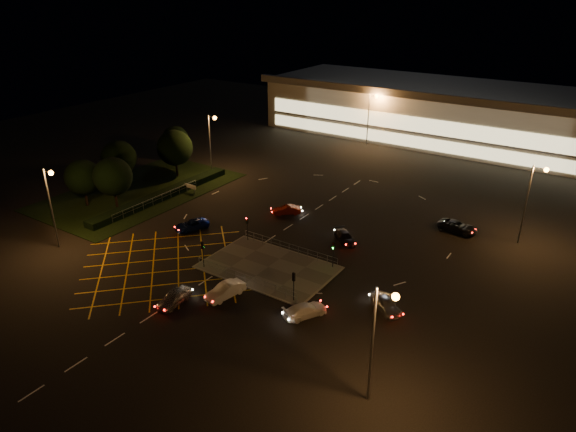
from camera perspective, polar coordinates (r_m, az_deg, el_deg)
The scene contains 27 objects.
ground at distance 60.29m, azimuth -2.64°, elevation -4.44°, with size 180.00×180.00×0.00m, color black.
pedestrian_island at distance 57.83m, azimuth -2.20°, elevation -5.71°, with size 14.00×9.00×0.12m, color #4C4944.
grass_verge at distance 82.04m, azimuth -16.11°, elevation 2.67°, with size 18.00×30.00×0.08m, color black.
hedge at distance 78.32m, azimuth -13.73°, elevation 2.26°, with size 2.00×26.00×1.00m, color black.
supermarket at distance 111.57m, azimuth 16.77°, elevation 11.05°, with size 72.00×26.50×10.50m.
streetlight_sw at distance 65.21m, azimuth -24.83°, elevation 1.87°, with size 1.78×0.56×10.03m.
streetlight_se at distance 37.86m, azimuth 10.09°, elevation -12.42°, with size 1.78×0.56×10.03m.
streetlight_nw at distance 84.81m, azimuth -8.50°, elevation 8.72°, with size 1.78×0.56×10.03m.
streetlight_ne at distance 66.69m, azimuth 25.47°, elevation 2.22°, with size 1.78×0.56×10.03m.
streetlight_far_left at distance 101.83m, azimuth 9.16°, elevation 11.29°, with size 1.78×0.56×10.03m.
signal_sw at distance 57.45m, azimuth -9.45°, elevation -3.64°, with size 0.28×0.30×3.15m.
signal_se at distance 50.89m, azimuth 0.64°, elevation -7.21°, with size 0.28×0.30×3.15m.
signal_nw at distance 62.81m, azimuth -4.55°, elevation -0.83°, with size 0.28×0.30×3.15m.
signal_ne at distance 56.88m, azimuth 5.05°, elevation -3.68°, with size 0.28×0.30×3.15m.
tree_a at distance 77.67m, azimuth -21.85°, elevation 4.02°, with size 5.04×5.04×6.86m.
tree_b at distance 83.54m, azimuth -18.29°, elevation 6.13°, with size 5.40×5.40×7.35m.
tree_c at distance 85.50m, azimuth -12.46°, elevation 7.42°, with size 5.76×5.76×7.84m.
tree_d at distance 93.91m, azimuth -12.40°, elevation 8.33°, with size 4.68×4.68×6.37m.
tree_e at distance 75.54m, azimuth -18.89°, elevation 4.18°, with size 5.40×5.40×7.35m.
car_near_silver at distance 52.63m, azimuth -12.56°, elevation -8.84°, with size 1.67×4.15×1.42m, color #B8BBBF.
car_queue_white at distance 52.81m, azimuth -6.97°, elevation -8.23°, with size 1.53×4.37×1.44m, color silver.
car_left_blue at distance 67.50m, azimuth -10.66°, elevation -0.97°, with size 2.08×4.50×1.25m, color navy.
car_far_dkgrey at distance 63.57m, azimuth 6.32°, elevation -2.35°, with size 1.72×4.22×1.22m, color black.
car_right_silver at distance 51.40m, azimuth 10.81°, elevation -9.56°, with size 1.64×4.08×1.39m, color silver.
car_circ_red at distance 70.73m, azimuth -0.15°, elevation 0.67°, with size 1.30×3.74×1.23m, color maroon.
car_east_grey at distance 69.19m, azimuth 18.33°, elevation -1.13°, with size 2.30×4.99×1.39m, color black.
car_approach_white at distance 49.78m, azimuth 1.90°, elevation -10.40°, with size 1.78×4.38×1.27m, color silver.
Camera 1 is at (31.59, -42.41, 28.97)m, focal length 32.00 mm.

